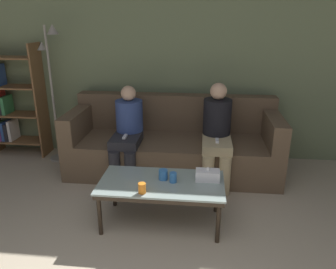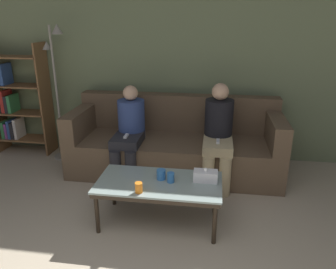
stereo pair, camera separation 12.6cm
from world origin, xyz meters
name	(u,v)px [view 1 (the left image)]	position (x,y,z in m)	size (l,w,h in m)	color
wall_back	(177,62)	(0.00, 3.51, 1.30)	(12.00, 0.06, 2.60)	#707F5B
couch	(173,145)	(0.00, 2.98, 0.33)	(2.56, 0.93, 0.91)	brown
coffee_table	(161,186)	(0.00, 1.80, 0.39)	(1.14, 0.59, 0.43)	#8C9E99
cup_near_left	(163,175)	(0.01, 1.85, 0.48)	(0.08, 0.08, 0.10)	#3372BF
cup_near_right	(142,188)	(-0.14, 1.58, 0.48)	(0.07, 0.07, 0.09)	orange
cup_far_center	(173,177)	(0.11, 1.81, 0.48)	(0.07, 0.07, 0.09)	#3372BF
tissue_box	(208,175)	(0.42, 1.88, 0.48)	(0.22, 0.12, 0.13)	white
bookshelf	(9,103)	(-2.31, 3.28, 0.74)	(0.77, 0.32, 1.54)	brown
standing_lamp	(52,80)	(-1.57, 3.14, 1.09)	(0.31, 0.26, 1.77)	gray
seated_person_left_end	(128,130)	(-0.53, 2.75, 0.59)	(0.32, 0.67, 1.10)	#28282D
seated_person_mid_left	(217,131)	(0.53, 2.75, 0.62)	(0.33, 0.69, 1.15)	tan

